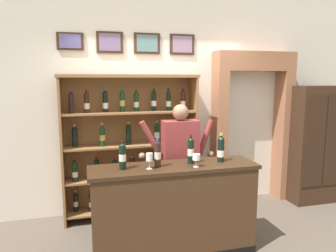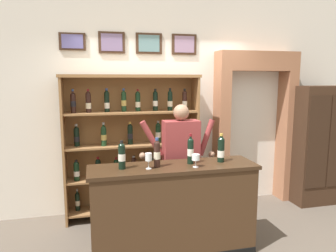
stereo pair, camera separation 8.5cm
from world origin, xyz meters
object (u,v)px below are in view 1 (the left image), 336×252
(tasting_bottle_riserva, at_px, (158,153))
(tasting_bottle_vin_santo, at_px, (191,150))
(wine_glass_left, at_px, (196,157))
(side_cabinet, at_px, (314,144))
(wine_shelf, at_px, (131,143))
(wine_glass_spare, at_px, (149,158))
(tasting_counter, at_px, (174,210))
(shopkeeper, at_px, (180,154))
(tasting_bottle_brunello, at_px, (122,156))
(tasting_bottle_grappa, at_px, (221,149))

(tasting_bottle_riserva, height_order, tasting_bottle_vin_santo, tasting_bottle_vin_santo)
(wine_glass_left, bearing_deg, side_cabinet, 23.98)
(wine_shelf, distance_m, wine_glass_spare, 1.17)
(tasting_counter, distance_m, shopkeeper, 0.73)
(tasting_bottle_vin_santo, relative_size, wine_glass_left, 2.39)
(wine_shelf, bearing_deg, tasting_bottle_brunello, -102.23)
(side_cabinet, relative_size, wine_glass_left, 13.07)
(side_cabinet, height_order, tasting_bottle_vin_santo, side_cabinet)
(shopkeeper, relative_size, wine_glass_spare, 9.73)
(shopkeeper, xyz_separation_m, wine_glass_left, (-0.01, -0.60, 0.10))
(shopkeeper, xyz_separation_m, tasting_bottle_riserva, (-0.40, -0.50, 0.15))
(side_cabinet, distance_m, shopkeeper, 2.38)
(wine_glass_spare, bearing_deg, wine_glass_left, -6.39)
(shopkeeper, distance_m, tasting_bottle_riserva, 0.66)
(tasting_bottle_vin_santo, bearing_deg, side_cabinet, 20.82)
(shopkeeper, bearing_deg, wine_glass_spare, -132.57)
(tasting_bottle_vin_santo, distance_m, wine_glass_left, 0.16)
(side_cabinet, height_order, tasting_bottle_grappa, side_cabinet)
(tasting_bottle_brunello, height_order, tasting_bottle_riserva, tasting_bottle_riserva)
(tasting_bottle_riserva, relative_size, tasting_bottle_vin_santo, 0.94)
(wine_shelf, bearing_deg, wine_glass_left, -66.85)
(tasting_bottle_brunello, relative_size, tasting_bottle_grappa, 0.92)
(wine_shelf, bearing_deg, wine_glass_spare, -88.57)
(shopkeeper, height_order, tasting_bottle_vin_santo, shopkeeper)
(side_cabinet, bearing_deg, wine_glass_spare, -160.80)
(tasting_bottle_brunello, bearing_deg, tasting_counter, -0.43)
(tasting_bottle_riserva, height_order, wine_glass_spare, tasting_bottle_riserva)
(shopkeeper, bearing_deg, side_cabinet, 10.77)
(shopkeeper, distance_m, tasting_bottle_brunello, 0.92)
(wine_glass_left, distance_m, wine_glass_spare, 0.50)
(wine_shelf, relative_size, tasting_bottle_vin_santo, 5.95)
(wine_shelf, relative_size, tasting_counter, 1.09)
(tasting_bottle_riserva, bearing_deg, tasting_bottle_vin_santo, 6.93)
(tasting_bottle_vin_santo, bearing_deg, tasting_bottle_brunello, -177.89)
(tasting_counter, xyz_separation_m, wine_glass_left, (0.21, -0.12, 0.61))
(tasting_counter, bearing_deg, shopkeeper, 65.87)
(tasting_bottle_grappa, distance_m, wine_glass_spare, 0.84)
(tasting_bottle_grappa, bearing_deg, tasting_counter, -177.49)
(wine_shelf, height_order, side_cabinet, wine_shelf)
(wine_glass_left, bearing_deg, tasting_bottle_grappa, 22.17)
(tasting_bottle_vin_santo, relative_size, wine_glass_spare, 2.00)
(tasting_bottle_riserva, bearing_deg, tasting_bottle_brunello, 177.03)
(wine_shelf, xyz_separation_m, shopkeeper, (0.53, -0.62, -0.04))
(tasting_counter, height_order, tasting_bottle_vin_santo, tasting_bottle_vin_santo)
(tasting_bottle_brunello, distance_m, tasting_bottle_riserva, 0.37)
(tasting_bottle_grappa, bearing_deg, shopkeeper, 126.18)
(side_cabinet, xyz_separation_m, tasting_bottle_brunello, (-3.11, -0.92, 0.24))
(wine_shelf, height_order, tasting_bottle_riserva, wine_shelf)
(tasting_counter, relative_size, tasting_bottle_vin_santo, 5.46)
(wine_shelf, xyz_separation_m, tasting_counter, (0.31, -1.10, -0.55))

